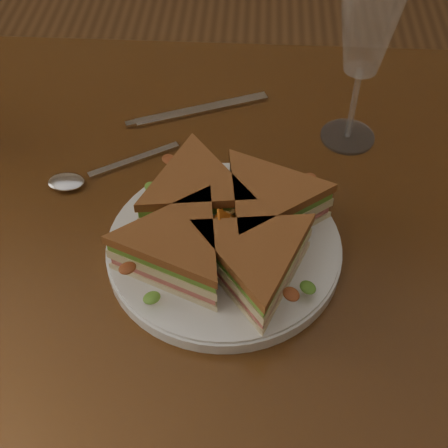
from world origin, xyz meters
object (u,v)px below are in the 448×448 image
at_px(sandwich_wedges, 224,227).
at_px(knife, 193,112).
at_px(plate, 224,248).
at_px(table, 187,269).
at_px(spoon, 83,177).
at_px(wine_glass, 367,32).

xyz_separation_m(sandwich_wedges, knife, (-0.06, 0.26, -0.04)).
xyz_separation_m(plate, knife, (-0.06, 0.26, -0.01)).
xyz_separation_m(table, plate, (0.05, -0.05, 0.11)).
height_order(spoon, wine_glass, wine_glass).
xyz_separation_m(plate, spoon, (-0.19, 0.11, -0.00)).
bearing_deg(plate, sandwich_wedges, -90.00).
bearing_deg(plate, knife, 102.96).
distance_m(table, wine_glass, 0.38).
distance_m(plate, wine_glass, 0.31).
bearing_deg(plate, spoon, 149.27).
bearing_deg(sandwich_wedges, spoon, 149.27).
relative_size(table, knife, 5.88).
relative_size(knife, wine_glass, 0.88).
relative_size(plate, spoon, 1.68).
distance_m(plate, spoon, 0.22).
xyz_separation_m(table, knife, (-0.01, 0.21, 0.10)).
bearing_deg(sandwich_wedges, plate, 90.00).
bearing_deg(wine_glass, spoon, -163.58).
bearing_deg(plate, wine_glass, 53.44).
relative_size(table, plate, 4.39).
relative_size(spoon, wine_glass, 0.70).
bearing_deg(wine_glass, plate, -126.56).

